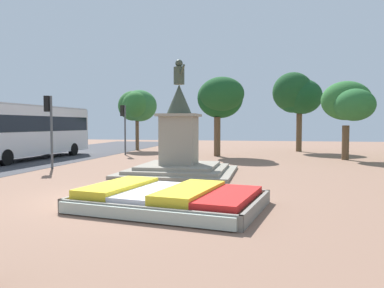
% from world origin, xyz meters
% --- Properties ---
extents(ground_plane, '(82.55, 82.55, 0.00)m').
position_xyz_m(ground_plane, '(0.00, 0.00, 0.00)').
color(ground_plane, '#8C6651').
extents(flower_planter, '(5.33, 4.20, 0.58)m').
position_xyz_m(flower_planter, '(2.03, -0.87, 0.25)').
color(flower_planter, '#38281C').
rests_on(flower_planter, ground_plane).
extents(statue_monument, '(5.01, 5.01, 5.21)m').
position_xyz_m(statue_monument, '(0.70, 6.14, 1.15)').
color(statue_monument, gray).
rests_on(statue_monument, ground_plane).
extents(traffic_light_mid_block, '(0.42, 0.30, 3.70)m').
position_xyz_m(traffic_light_mid_block, '(-6.17, 6.63, 2.59)').
color(traffic_light_mid_block, '#4C5156').
rests_on(traffic_light_mid_block, ground_plane).
extents(traffic_light_far_corner, '(0.41, 0.29, 3.66)m').
position_xyz_m(traffic_light_far_corner, '(-5.64, 15.45, 2.57)').
color(traffic_light_far_corner, '#4C5156').
rests_on(traffic_light_far_corner, ground_plane).
extents(city_bus, '(2.80, 11.50, 3.45)m').
position_xyz_m(city_bus, '(-10.29, 10.57, 1.98)').
color(city_bus, silver).
rests_on(city_bus, ground_plane).
extents(park_tree_behind_statue, '(3.12, 3.50, 5.03)m').
position_xyz_m(park_tree_behind_statue, '(9.78, 14.58, 3.63)').
color(park_tree_behind_statue, brown).
rests_on(park_tree_behind_statue, ground_plane).
extents(park_tree_far_right, '(3.41, 4.17, 5.59)m').
position_xyz_m(park_tree_far_right, '(1.50, 15.70, 4.19)').
color(park_tree_far_right, brown).
rests_on(park_tree_far_right, ground_plane).
extents(park_tree_street_side, '(4.03, 3.54, 6.55)m').
position_xyz_m(park_tree_street_side, '(7.09, 21.52, 4.66)').
color(park_tree_street_side, brown).
rests_on(park_tree_street_side, ground_plane).
extents(park_tree_distant, '(3.37, 3.55, 5.25)m').
position_xyz_m(park_tree_distant, '(-6.39, 20.45, 3.88)').
color(park_tree_distant, brown).
rests_on(park_tree_distant, ground_plane).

